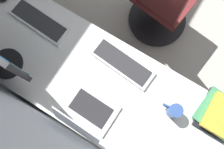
{
  "coord_description": "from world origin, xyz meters",
  "views": [
    {
      "loc": [
        0.11,
        1.84,
        2.17
      ],
      "look_at": [
        0.26,
        1.61,
        0.95
      ],
      "focal_mm": 37.72,
      "sensor_mm": 36.0,
      "label": 1
    }
  ],
  "objects": [
    {
      "name": "drawer_pedestal",
      "position": [
        0.62,
        1.68,
        0.35
      ],
      "size": [
        0.4,
        0.51,
        0.69
      ],
      "color": "white",
      "rests_on": "ground"
    },
    {
      "name": "keyboard_spare",
      "position": [
        0.88,
        1.51,
        0.74
      ],
      "size": [
        0.43,
        0.16,
        0.02
      ],
      "color": "silver",
      "rests_on": "desk"
    },
    {
      "name": "laptop_leftmost",
      "position": [
        0.28,
        1.86,
        0.78
      ],
      "size": [
        0.31,
        0.27,
        0.21
      ],
      "color": "silver",
      "rests_on": "desk"
    },
    {
      "name": "office_chair",
      "position": [
        0.3,
        0.8,
        0.46
      ],
      "size": [
        0.56,
        0.58,
        0.97
      ],
      "color": "maroon",
      "rests_on": "ground"
    },
    {
      "name": "desk",
      "position": [
        0.26,
        1.66,
        0.66
      ],
      "size": [
        2.25,
        0.63,
        0.73
      ],
      "color": "white",
      "rests_on": "ground"
    },
    {
      "name": "book_stack_near",
      "position": [
        -0.38,
        1.45,
        0.77
      ],
      "size": [
        0.26,
        0.26,
        0.08
      ],
      "color": "black",
      "rests_on": "desk"
    },
    {
      "name": "keyboard_main",
      "position": [
        0.27,
        1.47,
        0.74
      ],
      "size": [
        0.43,
        0.17,
        0.02
      ],
      "color": "silver",
      "rests_on": "desk"
    },
    {
      "name": "coffee_mug",
      "position": [
        -0.14,
        1.57,
        0.78
      ],
      "size": [
        0.12,
        0.08,
        0.1
      ],
      "color": "#335193",
      "rests_on": "desk"
    }
  ]
}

